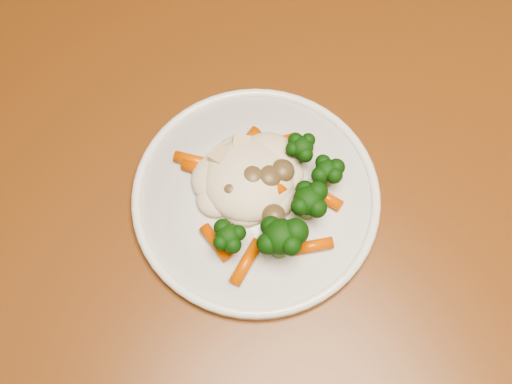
# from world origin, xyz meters

# --- Properties ---
(dining_table) EXTENTS (1.35, 1.12, 0.75)m
(dining_table) POSITION_xyz_m (0.27, -0.17, 0.65)
(dining_table) COLOR brown
(dining_table) RESTS_ON ground
(plate) EXTENTS (0.25, 0.25, 0.01)m
(plate) POSITION_xyz_m (0.34, -0.17, 0.76)
(plate) COLOR white
(plate) RESTS_ON dining_table
(meal) EXTENTS (0.16, 0.17, 0.05)m
(meal) POSITION_xyz_m (0.35, -0.18, 0.78)
(meal) COLOR #F1E2C0
(meal) RESTS_ON plate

